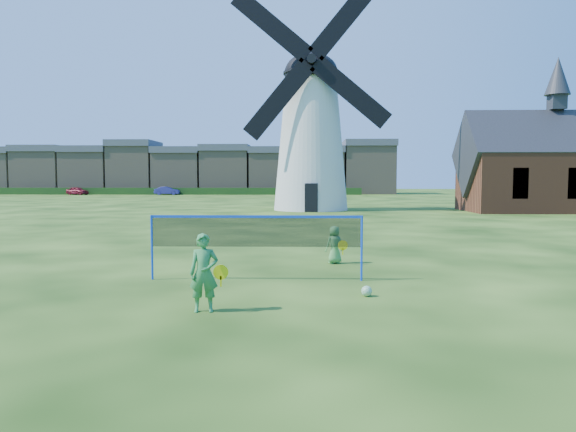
# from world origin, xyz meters

# --- Properties ---
(ground) EXTENTS (220.00, 220.00, 0.00)m
(ground) POSITION_xyz_m (0.00, 0.00, 0.00)
(ground) COLOR black
(ground) RESTS_ON ground
(windmill) EXTENTS (11.52, 5.63, 16.63)m
(windmill) POSITION_xyz_m (1.12, 28.34, 5.92)
(windmill) COLOR silver
(windmill) RESTS_ON ground
(chapel) EXTENTS (13.12, 6.36, 11.09)m
(chapel) POSITION_xyz_m (18.76, 26.87, 3.12)
(chapel) COLOR brown
(chapel) RESTS_ON ground
(badminton_net) EXTENTS (5.05, 0.05, 1.55)m
(badminton_net) POSITION_xyz_m (-0.54, -0.00, 1.14)
(badminton_net) COLOR blue
(badminton_net) RESTS_ON ground
(player_girl) EXTENTS (0.70, 0.40, 1.43)m
(player_girl) POSITION_xyz_m (-1.22, -3.06, 0.72)
(player_girl) COLOR #358544
(player_girl) RESTS_ON ground
(player_boy) EXTENTS (0.67, 0.52, 1.07)m
(player_boy) POSITION_xyz_m (1.47, 2.55, 0.54)
(player_boy) COLOR #54A44F
(player_boy) RESTS_ON ground
(play_ball) EXTENTS (0.22, 0.22, 0.22)m
(play_ball) POSITION_xyz_m (1.88, -1.70, 0.11)
(play_ball) COLOR green
(play_ball) RESTS_ON ground
(terraced_houses) EXTENTS (66.77, 8.40, 8.28)m
(terraced_houses) POSITION_xyz_m (-18.46, 72.00, 3.83)
(terraced_houses) COLOR #8E765E
(terraced_houses) RESTS_ON ground
(hedge) EXTENTS (62.00, 0.80, 1.00)m
(hedge) POSITION_xyz_m (-22.00, 66.00, 0.50)
(hedge) COLOR #193814
(hedge) RESTS_ON ground
(car_left) EXTENTS (3.65, 2.49, 1.15)m
(car_left) POSITION_xyz_m (-32.38, 64.42, 0.58)
(car_left) COLOR maroon
(car_left) RESTS_ON ground
(car_right) EXTENTS (3.69, 1.54, 1.19)m
(car_right) POSITION_xyz_m (-19.33, 64.82, 0.59)
(car_right) COLOR navy
(car_right) RESTS_ON ground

